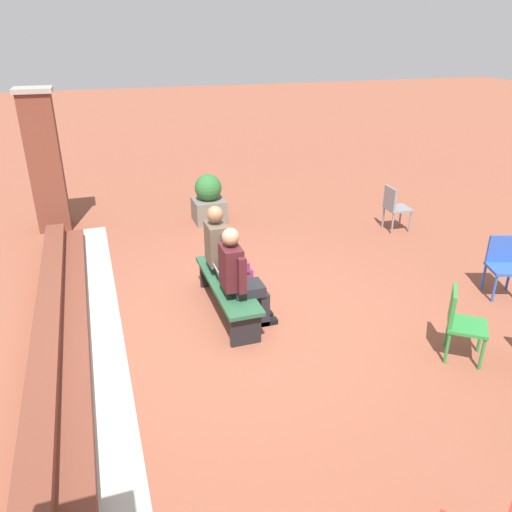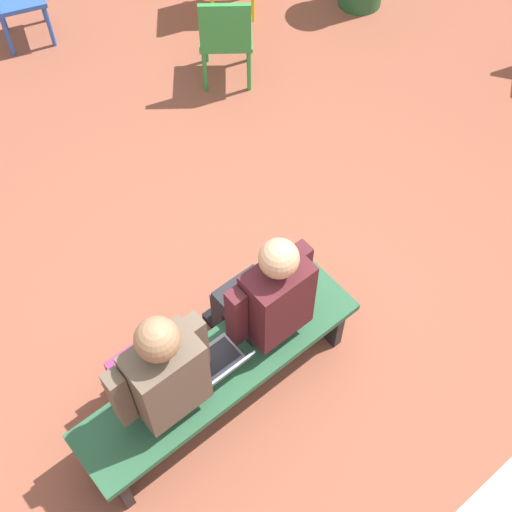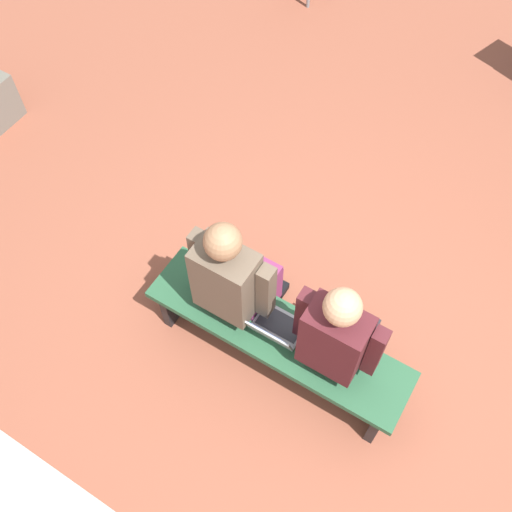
{
  "view_description": "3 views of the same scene",
  "coord_description": "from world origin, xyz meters",
  "px_view_note": "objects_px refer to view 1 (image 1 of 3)",
  "views": [
    {
      "loc": [
        -5.25,
        1.48,
        3.43
      ],
      "look_at": [
        0.12,
        -0.32,
        0.87
      ],
      "focal_mm": 35.0,
      "sensor_mm": 36.0,
      "label": 1
    },
    {
      "loc": [
        1.31,
        1.48,
        4.14
      ],
      "look_at": [
        -0.13,
        -0.26,
        0.81
      ],
      "focal_mm": 50.0,
      "sensor_mm": 36.0,
      "label": 2
    },
    {
      "loc": [
        -0.39,
        1.48,
        3.95
      ],
      "look_at": [
        0.68,
        -0.27,
        0.72
      ],
      "focal_mm": 42.0,
      "sensor_mm": 36.0,
      "label": 3
    }
  ],
  "objects_px": {
    "bench": "(227,288)",
    "laptop": "(226,278)",
    "plastic_chair_by_pillar": "(503,262)",
    "plastic_chair_near_bench_left": "(394,206)",
    "person_adult": "(224,251)",
    "person_student": "(240,275)",
    "planter": "(209,200)",
    "plastic_chair_mid_courtyard": "(461,320)"
  },
  "relations": [
    {
      "from": "bench",
      "to": "laptop",
      "type": "xyz_separation_m",
      "value": [
        0.01,
        0.01,
        0.15
      ]
    },
    {
      "from": "plastic_chair_by_pillar",
      "to": "plastic_chair_near_bench_left",
      "type": "bearing_deg",
      "value": 1.23
    },
    {
      "from": "person_adult",
      "to": "person_student",
      "type": "bearing_deg",
      "value": 179.83
    },
    {
      "from": "plastic_chair_near_bench_left",
      "to": "person_student",
      "type": "bearing_deg",
      "value": 121.9
    },
    {
      "from": "person_student",
      "to": "planter",
      "type": "height_order",
      "value": "person_student"
    },
    {
      "from": "bench",
      "to": "plastic_chair_near_bench_left",
      "type": "bearing_deg",
      "value": -62.99
    },
    {
      "from": "plastic_chair_by_pillar",
      "to": "planter",
      "type": "xyz_separation_m",
      "value": [
        4.21,
        3.21,
        -0.04
      ]
    },
    {
      "from": "person_student",
      "to": "plastic_chair_mid_courtyard",
      "type": "bearing_deg",
      "value": -123.31
    },
    {
      "from": "bench",
      "to": "planter",
      "type": "relative_size",
      "value": 1.91
    },
    {
      "from": "plastic_chair_mid_courtyard",
      "to": "person_adult",
      "type": "bearing_deg",
      "value": 45.12
    },
    {
      "from": "laptop",
      "to": "plastic_chair_by_pillar",
      "type": "relative_size",
      "value": 0.38
    },
    {
      "from": "plastic_chair_by_pillar",
      "to": "person_student",
      "type": "bearing_deg",
      "value": 84.78
    },
    {
      "from": "person_student",
      "to": "person_adult",
      "type": "relative_size",
      "value": 0.97
    },
    {
      "from": "person_student",
      "to": "plastic_chair_by_pillar",
      "type": "bearing_deg",
      "value": -95.22
    },
    {
      "from": "plastic_chair_near_bench_left",
      "to": "planter",
      "type": "bearing_deg",
      "value": 63.43
    },
    {
      "from": "planter",
      "to": "plastic_chair_mid_courtyard",
      "type": "bearing_deg",
      "value": -162.97
    },
    {
      "from": "laptop",
      "to": "plastic_chair_mid_courtyard",
      "type": "distance_m",
      "value": 2.87
    },
    {
      "from": "person_adult",
      "to": "planter",
      "type": "bearing_deg",
      "value": -9.62
    },
    {
      "from": "person_adult",
      "to": "plastic_chair_mid_courtyard",
      "type": "xyz_separation_m",
      "value": [
        -2.14,
        -2.15,
        -0.25
      ]
    },
    {
      "from": "person_student",
      "to": "plastic_chair_mid_courtyard",
      "type": "height_order",
      "value": "person_student"
    },
    {
      "from": "plastic_chair_near_bench_left",
      "to": "laptop",
      "type": "bearing_deg",
      "value": 116.83
    },
    {
      "from": "plastic_chair_by_pillar",
      "to": "plastic_chair_near_bench_left",
      "type": "xyz_separation_m",
      "value": [
        2.64,
        0.06,
        0.0
      ]
    },
    {
      "from": "plastic_chair_mid_courtyard",
      "to": "planter",
      "type": "bearing_deg",
      "value": 17.03
    },
    {
      "from": "person_student",
      "to": "laptop",
      "type": "height_order",
      "value": "person_student"
    },
    {
      "from": "person_adult",
      "to": "plastic_chair_near_bench_left",
      "type": "relative_size",
      "value": 1.64
    },
    {
      "from": "person_student",
      "to": "person_adult",
      "type": "distance_m",
      "value": 0.73
    },
    {
      "from": "person_student",
      "to": "plastic_chair_near_bench_left",
      "type": "distance_m",
      "value": 4.35
    },
    {
      "from": "plastic_chair_mid_courtyard",
      "to": "plastic_chair_by_pillar",
      "type": "xyz_separation_m",
      "value": [
        1.07,
        -1.59,
        0.0
      ]
    },
    {
      "from": "bench",
      "to": "planter",
      "type": "distance_m",
      "value": 3.54
    },
    {
      "from": "laptop",
      "to": "plastic_chair_mid_courtyard",
      "type": "xyz_separation_m",
      "value": [
        -1.81,
        -2.23,
        -0.02
      ]
    },
    {
      "from": "plastic_chair_by_pillar",
      "to": "plastic_chair_near_bench_left",
      "type": "distance_m",
      "value": 2.64
    },
    {
      "from": "bench",
      "to": "plastic_chair_near_bench_left",
      "type": "distance_m",
      "value": 4.22
    },
    {
      "from": "person_adult",
      "to": "planter",
      "type": "height_order",
      "value": "person_adult"
    },
    {
      "from": "person_adult",
      "to": "plastic_chair_near_bench_left",
      "type": "distance_m",
      "value": 4.01
    },
    {
      "from": "plastic_chair_mid_courtyard",
      "to": "plastic_chair_by_pillar",
      "type": "distance_m",
      "value": 1.92
    },
    {
      "from": "person_student",
      "to": "plastic_chair_by_pillar",
      "type": "distance_m",
      "value": 3.77
    },
    {
      "from": "person_student",
      "to": "plastic_chair_by_pillar",
      "type": "xyz_separation_m",
      "value": [
        -0.34,
        -3.74,
        -0.24
      ]
    },
    {
      "from": "plastic_chair_near_bench_left",
      "to": "planter",
      "type": "xyz_separation_m",
      "value": [
        1.58,
        3.15,
        -0.04
      ]
    },
    {
      "from": "bench",
      "to": "laptop",
      "type": "relative_size",
      "value": 5.62
    },
    {
      "from": "plastic_chair_by_pillar",
      "to": "planter",
      "type": "bearing_deg",
      "value": 37.29
    },
    {
      "from": "person_adult",
      "to": "plastic_chair_near_bench_left",
      "type": "bearing_deg",
      "value": -66.96
    },
    {
      "from": "plastic_chair_near_bench_left",
      "to": "bench",
      "type": "bearing_deg",
      "value": 117.01
    }
  ]
}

